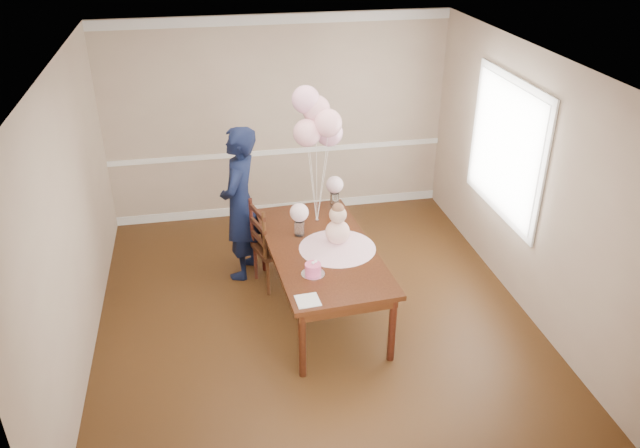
# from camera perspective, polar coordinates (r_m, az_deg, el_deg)

# --- Properties ---
(floor) EXTENTS (4.50, 5.00, 0.00)m
(floor) POSITION_cam_1_polar(r_m,az_deg,el_deg) (6.77, -0.55, -8.24)
(floor) COLOR #311C0C
(floor) RESTS_ON ground
(ceiling) EXTENTS (4.50, 5.00, 0.02)m
(ceiling) POSITION_cam_1_polar(r_m,az_deg,el_deg) (5.60, -0.67, 14.57)
(ceiling) COLOR white
(ceiling) RESTS_ON wall_back
(wall_back) EXTENTS (4.50, 0.02, 2.70)m
(wall_back) POSITION_cam_1_polar(r_m,az_deg,el_deg) (8.35, -3.81, 9.50)
(wall_back) COLOR tan
(wall_back) RESTS_ON floor
(wall_front) EXTENTS (4.50, 0.02, 2.70)m
(wall_front) POSITION_cam_1_polar(r_m,az_deg,el_deg) (4.03, 6.14, -13.47)
(wall_front) COLOR tan
(wall_front) RESTS_ON floor
(wall_left) EXTENTS (0.02, 5.00, 2.70)m
(wall_left) POSITION_cam_1_polar(r_m,az_deg,el_deg) (6.11, -21.81, 0.14)
(wall_left) COLOR tan
(wall_left) RESTS_ON floor
(wall_right) EXTENTS (0.02, 5.00, 2.70)m
(wall_right) POSITION_cam_1_polar(r_m,az_deg,el_deg) (6.80, 18.41, 3.58)
(wall_right) COLOR tan
(wall_right) RESTS_ON floor
(chair_rail_trim) EXTENTS (4.50, 0.02, 0.07)m
(chair_rail_trim) POSITION_cam_1_polar(r_m,az_deg,el_deg) (8.50, -3.70, 6.60)
(chair_rail_trim) COLOR white
(chair_rail_trim) RESTS_ON wall_back
(crown_molding) EXTENTS (4.50, 0.02, 0.12)m
(crown_molding) POSITION_cam_1_polar(r_m,az_deg,el_deg) (8.03, -4.10, 18.16)
(crown_molding) COLOR silver
(crown_molding) RESTS_ON wall_back
(baseboard_trim) EXTENTS (4.50, 0.02, 0.12)m
(baseboard_trim) POSITION_cam_1_polar(r_m,az_deg,el_deg) (8.84, -3.53, 1.54)
(baseboard_trim) COLOR white
(baseboard_trim) RESTS_ON floor
(window_frame) EXTENTS (0.02, 1.66, 1.56)m
(window_frame) POSITION_cam_1_polar(r_m,az_deg,el_deg) (7.12, 16.64, 6.70)
(window_frame) COLOR white
(window_frame) RESTS_ON wall_right
(window_blinds) EXTENTS (0.01, 1.50, 1.40)m
(window_blinds) POSITION_cam_1_polar(r_m,az_deg,el_deg) (7.11, 16.51, 6.70)
(window_blinds) COLOR white
(window_blinds) RESTS_ON wall_right
(dining_table_top) EXTENTS (1.18, 2.15, 0.05)m
(dining_table_top) POSITION_cam_1_polar(r_m,az_deg,el_deg) (6.42, 0.12, -2.36)
(dining_table_top) COLOR black
(dining_table_top) RESTS_ON table_leg_fl
(table_apron) EXTENTS (1.07, 2.04, 0.10)m
(table_apron) POSITION_cam_1_polar(r_m,az_deg,el_deg) (6.46, 0.12, -2.95)
(table_apron) COLOR black
(table_apron) RESTS_ON table_leg_fl
(table_leg_fl) EXTENTS (0.08, 0.08, 0.73)m
(table_leg_fl) POSITION_cam_1_polar(r_m,az_deg,el_deg) (5.79, -1.63, -10.93)
(table_leg_fl) COLOR black
(table_leg_fl) RESTS_ON floor
(table_leg_fr) EXTENTS (0.08, 0.08, 0.73)m
(table_leg_fr) POSITION_cam_1_polar(r_m,az_deg,el_deg) (6.01, 6.62, -9.50)
(table_leg_fr) COLOR black
(table_leg_fr) RESTS_ON floor
(table_leg_bl) EXTENTS (0.08, 0.08, 0.73)m
(table_leg_bl) POSITION_cam_1_polar(r_m,az_deg,el_deg) (7.35, -5.12, -1.75)
(table_leg_bl) COLOR black
(table_leg_bl) RESTS_ON floor
(table_leg_br) EXTENTS (0.08, 0.08, 0.73)m
(table_leg_br) POSITION_cam_1_polar(r_m,az_deg,el_deg) (7.52, 1.44, -0.90)
(table_leg_br) COLOR black
(table_leg_br) RESTS_ON floor
(baby_skirt) EXTENTS (0.84, 0.84, 0.10)m
(baby_skirt) POSITION_cam_1_polar(r_m,az_deg,el_deg) (6.38, 1.60, -1.80)
(baby_skirt) COLOR #E7AAC0
(baby_skirt) RESTS_ON dining_table_top
(baby_torso) EXTENTS (0.25, 0.25, 0.25)m
(baby_torso) POSITION_cam_1_polar(r_m,az_deg,el_deg) (6.31, 1.62, -0.73)
(baby_torso) COLOR #FFA1BB
(baby_torso) RESTS_ON baby_skirt
(baby_head) EXTENTS (0.18, 0.18, 0.18)m
(baby_head) POSITION_cam_1_polar(r_m,az_deg,el_deg) (6.22, 1.64, 0.86)
(baby_head) COLOR #CDA98D
(baby_head) RESTS_ON baby_torso
(baby_hair) EXTENTS (0.12, 0.12, 0.12)m
(baby_hair) POSITION_cam_1_polar(r_m,az_deg,el_deg) (6.19, 1.65, 1.38)
(baby_hair) COLOR brown
(baby_hair) RESTS_ON baby_head
(cake_platter) EXTENTS (0.24, 0.24, 0.01)m
(cake_platter) POSITION_cam_1_polar(r_m,az_deg,el_deg) (5.98, -0.64, -4.57)
(cake_platter) COLOR silver
(cake_platter) RESTS_ON dining_table_top
(birthday_cake) EXTENTS (0.17, 0.17, 0.10)m
(birthday_cake) POSITION_cam_1_polar(r_m,az_deg,el_deg) (5.95, -0.64, -4.12)
(birthday_cake) COLOR #E3477E
(birthday_cake) RESTS_ON cake_platter
(cake_flower_a) EXTENTS (0.03, 0.03, 0.03)m
(cake_flower_a) POSITION_cam_1_polar(r_m,az_deg,el_deg) (5.91, -0.65, -3.56)
(cake_flower_a) COLOR white
(cake_flower_a) RESTS_ON birthday_cake
(cake_flower_b) EXTENTS (0.03, 0.03, 0.03)m
(cake_flower_b) POSITION_cam_1_polar(r_m,az_deg,el_deg) (5.93, -0.40, -3.42)
(cake_flower_b) COLOR white
(cake_flower_b) RESTS_ON birthday_cake
(rose_vase_near) EXTENTS (0.11, 0.11, 0.17)m
(rose_vase_near) POSITION_cam_1_polar(r_m,az_deg,el_deg) (6.60, -1.89, -0.38)
(rose_vase_near) COLOR white
(rose_vase_near) RESTS_ON dining_table_top
(roses_near) EXTENTS (0.20, 0.20, 0.20)m
(roses_near) POSITION_cam_1_polar(r_m,az_deg,el_deg) (6.51, -1.92, 1.07)
(roses_near) COLOR beige
(roses_near) RESTS_ON rose_vase_near
(rose_vase_far) EXTENTS (0.11, 0.11, 0.17)m
(rose_vase_far) POSITION_cam_1_polar(r_m,az_deg,el_deg) (7.22, 1.33, 2.26)
(rose_vase_far) COLOR silver
(rose_vase_far) RESTS_ON dining_table_top
(roses_far) EXTENTS (0.20, 0.20, 0.20)m
(roses_far) POSITION_cam_1_polar(r_m,az_deg,el_deg) (7.14, 1.35, 3.61)
(roses_far) COLOR silver
(roses_far) RESTS_ON rose_vase_far
(napkin) EXTENTS (0.22, 0.22, 0.01)m
(napkin) POSITION_cam_1_polar(r_m,az_deg,el_deg) (5.61, -1.13, -7.01)
(napkin) COLOR silver
(napkin) RESTS_ON dining_table_top
(balloon_weight) EXTENTS (0.04, 0.04, 0.02)m
(balloon_weight) POSITION_cam_1_polar(r_m,az_deg,el_deg) (6.91, -0.28, 0.35)
(balloon_weight) COLOR silver
(balloon_weight) RESTS_ON dining_table_top
(balloon_a) EXTENTS (0.29, 0.29, 0.29)m
(balloon_a) POSITION_cam_1_polar(r_m,az_deg,el_deg) (6.47, -1.20, 8.33)
(balloon_a) COLOR #F0AAB7
(balloon_a) RESTS_ON balloon_ribbon_a
(balloon_b) EXTENTS (0.29, 0.29, 0.29)m
(balloon_b) POSITION_cam_1_polar(r_m,az_deg,el_deg) (6.44, 0.73, 9.22)
(balloon_b) COLOR #FFB4C3
(balloon_b) RESTS_ON balloon_ribbon_b
(balloon_c) EXTENTS (0.29, 0.29, 0.29)m
(balloon_c) POSITION_cam_1_polar(r_m,az_deg,el_deg) (6.53, -0.36, 10.45)
(balloon_c) COLOR #E2A0AE
(balloon_c) RESTS_ON balloon_ribbon_c
(balloon_d) EXTENTS (0.29, 0.29, 0.29)m
(balloon_d) POSITION_cam_1_polar(r_m,az_deg,el_deg) (6.49, -1.31, 11.31)
(balloon_d) COLOR #E8A4C6
(balloon_d) RESTS_ON balloon_ribbon_d
(balloon_e) EXTENTS (0.29, 0.29, 0.29)m
(balloon_e) POSITION_cam_1_polar(r_m,az_deg,el_deg) (6.63, 0.84, 8.34)
(balloon_e) COLOR #E6A3C1
(balloon_e) RESTS_ON balloon_ribbon_e
(balloon_ribbon_a) EXTENTS (0.10, 0.01, 0.87)m
(balloon_ribbon_a) POSITION_cam_1_polar(r_m,az_deg,el_deg) (6.71, -0.71, 3.60)
(balloon_ribbon_a) COLOR white
(balloon_ribbon_a) RESTS_ON balloon_weight
(balloon_ribbon_b) EXTENTS (0.11, 0.05, 0.97)m
(balloon_ribbon_b) POSITION_cam_1_polar(r_m,az_deg,el_deg) (6.69, 0.20, 4.01)
(balloon_ribbon_b) COLOR white
(balloon_ribbon_b) RESTS_ON balloon_weight
(balloon_ribbon_c) EXTENTS (0.02, 0.10, 1.08)m
(balloon_ribbon_c) POSITION_cam_1_polar(r_m,az_deg,el_deg) (6.72, -0.31, 4.64)
(balloon_ribbon_c) COLOR white
(balloon_ribbon_c) RESTS_ON balloon_weight
(balloon_ribbon_d) EXTENTS (0.09, 0.10, 1.18)m
(balloon_ribbon_d) POSITION_cam_1_polar(r_m,az_deg,el_deg) (6.70, -0.77, 5.04)
(balloon_ribbon_d) COLOR white
(balloon_ribbon_d) RESTS_ON balloon_weight
(balloon_ribbon_e) EXTENTS (0.14, 0.09, 0.81)m
(balloon_ribbon_e) POSITION_cam_1_polar(r_m,az_deg,el_deg) (6.78, 0.27, 3.66)
(balloon_ribbon_e) COLOR white
(balloon_ribbon_e) RESTS_ON balloon_weight
(dining_chair_seat) EXTENTS (0.56, 0.56, 0.05)m
(dining_chair_seat) POSITION_cam_1_polar(r_m,az_deg,el_deg) (7.05, -4.06, -2.18)
(dining_chair_seat) COLOR #33190D
(dining_chair_seat) RESTS_ON chair_leg_fl
(chair_leg_fl) EXTENTS (0.05, 0.05, 0.44)m
(chair_leg_fl) POSITION_cam_1_polar(r_m,az_deg,el_deg) (6.98, -4.77, -4.91)
(chair_leg_fl) COLOR #3E2011
(chair_leg_fl) RESTS_ON floor
(chair_leg_fr) EXTENTS (0.05, 0.05, 0.44)m
(chair_leg_fr) POSITION_cam_1_polar(r_m,az_deg,el_deg) (7.10, -2.03, -4.18)
(chair_leg_fr) COLOR #321D0D
(chair_leg_fr) RESTS_ON floor
(chair_leg_bl) EXTENTS (0.05, 0.05, 0.44)m
(chair_leg_bl) POSITION_cam_1_polar(r_m,az_deg,el_deg) (7.27, -5.91, -3.49)
(chair_leg_bl) COLOR #34140E
(chair_leg_bl) RESTS_ON floor
(chair_leg_br) EXTENTS (0.05, 0.05, 0.44)m
(chair_leg_br) POSITION_cam_1_polar(r_m,az_deg,el_deg) (7.38, -3.26, -2.82)
(chair_leg_br) COLOR #391E0F
(chair_leg_br) RESTS_ON floor
(chair_back_post_l) EXTENTS (0.05, 0.05, 0.57)m
(chair_back_post_l) POSITION_cam_1_polar(r_m,az_deg,el_deg) (6.69, -5.11, -1.10)
(chair_back_post_l) COLOR #3C2210
(chair_back_post_l) RESTS_ON dining_chair_seat
(chair_back_post_r) EXTENTS (0.05, 0.05, 0.57)m
(chair_back_post_r) POSITION_cam_1_polar(r_m,az_deg,el_deg) (7.00, -6.28, 0.21)
(chair_back_post_r) COLOR #33130E
(chair_back_post_r) RESTS_ON dining_chair_seat
(chair_slat_low) EXTENTS (0.14, 0.40, 0.05)m
(chair_slat_low) POSITION_cam_1_polar(r_m,az_deg,el_deg) (6.90, -5.66, -1.33)
(chair_slat_low) COLOR #351A0E
(chair_slat_low) RESTS_ON dining_chair_seat
(chair_slat_mid) EXTENTS (0.14, 0.40, 0.05)m
(chair_slat_mid) POSITION_cam_1_polar(r_m,az_deg,el_deg) (6.82, -5.72, -0.13)
(chair_slat_mid) COLOR black
(chair_slat_mid) RESTS_ON dining_chair_seat
(chair_slat_top) EXTENTS (0.14, 0.40, 0.05)m
(chair_slat_top) POSITION_cam_1_polar(r_m,az_deg,el_deg) (6.75, -5.79, 1.09)
(chair_slat_top) COLOR black
(chair_slat_top) RESTS_ON dining_chair_seat
(woman) EXTENTS (0.65, 0.77, 1.81)m
(woman) POSITION_cam_1_polar(r_m,az_deg,el_deg) (7.08, -7.31, 1.85)
(woman) COLOR black
(woman) RESTS_ON floor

